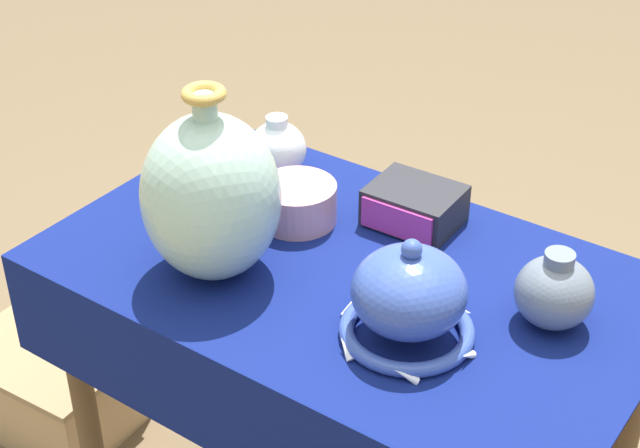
{
  "coord_description": "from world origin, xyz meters",
  "views": [
    {
      "loc": [
        0.69,
        -1.07,
        1.64
      ],
      "look_at": [
        -0.01,
        -0.08,
        0.86
      ],
      "focal_mm": 55.0,
      "sensor_mm": 36.0,
      "label": 1
    }
  ],
  "objects": [
    {
      "name": "vase_dome_bell",
      "position": [
        0.16,
        -0.09,
        0.81
      ],
      "size": [
        0.21,
        0.2,
        0.17
      ],
      "color": "#3851A8",
      "rests_on": "display_table"
    },
    {
      "name": "vase_tall_bulbous",
      "position": [
        -0.17,
        -0.13,
        0.88
      ],
      "size": [
        0.22,
        0.22,
        0.32
      ],
      "color": "#A8CCB7",
      "rests_on": "display_table"
    },
    {
      "name": "jar_round_teal",
      "position": [
        -0.33,
        0.03,
        0.8
      ],
      "size": [
        0.13,
        0.13,
        0.14
      ],
      "color": "teal",
      "rests_on": "display_table"
    },
    {
      "name": "mosaic_tile_box",
      "position": [
        0.01,
        0.17,
        0.77
      ],
      "size": [
        0.15,
        0.13,
        0.07
      ],
      "rotation": [
        0.0,
        0.0,
        0.03
      ],
      "color": "#232328",
      "rests_on": "display_table"
    },
    {
      "name": "jar_round_porcelain",
      "position": [
        -0.28,
        0.18,
        0.79
      ],
      "size": [
        0.11,
        0.11,
        0.12
      ],
      "color": "white",
      "rests_on": "display_table"
    },
    {
      "name": "jar_round_slate",
      "position": [
        0.32,
        0.06,
        0.79
      ],
      "size": [
        0.12,
        0.12,
        0.12
      ],
      "color": "slate",
      "rests_on": "display_table"
    },
    {
      "name": "display_table",
      "position": [
        0.0,
        -0.01,
        0.64
      ],
      "size": [
        0.97,
        0.59,
        0.74
      ],
      "color": "brown",
      "rests_on": "ground_plane"
    },
    {
      "name": "wooden_crate",
      "position": [
        -0.79,
        -0.04,
        0.11
      ],
      "size": [
        0.4,
        0.3,
        0.21
      ],
      "rotation": [
        0.0,
        0.0,
        0.06
      ],
      "color": "tan",
      "rests_on": "ground_plane"
    },
    {
      "name": "pot_squat_rose",
      "position": [
        -0.15,
        0.07,
        0.77
      ],
      "size": [
        0.14,
        0.14,
        0.07
      ],
      "primitive_type": "cylinder",
      "color": "#D19399",
      "rests_on": "display_table"
    }
  ]
}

